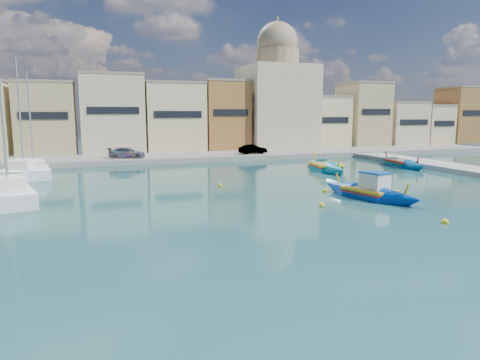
{
  "coord_description": "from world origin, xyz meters",
  "views": [
    {
      "loc": [
        -16.13,
        -20.23,
        5.77
      ],
      "look_at": [
        -7.28,
        6.0,
        1.4
      ],
      "focal_mm": 32.0,
      "sensor_mm": 36.0,
      "label": 1
    }
  ],
  "objects": [
    {
      "name": "ground",
      "position": [
        0.0,
        0.0,
        0.0
      ],
      "size": [
        160.0,
        160.0,
        0.0
      ],
      "primitive_type": "plane",
      "color": "#154041",
      "rests_on": "ground"
    },
    {
      "name": "north_quay",
      "position": [
        0.0,
        32.0,
        0.3
      ],
      "size": [
        80.0,
        8.0,
        0.6
      ],
      "primitive_type": "cube",
      "color": "gray",
      "rests_on": "ground"
    },
    {
      "name": "north_townhouses",
      "position": [
        6.68,
        39.36,
        5.0
      ],
      "size": [
        83.2,
        7.87,
        10.19
      ],
      "color": "beige",
      "rests_on": "ground"
    },
    {
      "name": "church_block",
      "position": [
        10.0,
        40.0,
        8.41
      ],
      "size": [
        10.0,
        10.0,
        19.1
      ],
      "color": "#C6B793",
      "rests_on": "ground"
    },
    {
      "name": "parked_cars",
      "position": [
        -8.45,
        30.5,
        1.18
      ],
      "size": [
        19.51,
        2.55,
        1.2
      ],
      "color": "#4C1919",
      "rests_on": "north_quay"
    },
    {
      "name": "luzzu_blue_cabin",
      "position": [
        1.33,
        4.02,
        0.35
      ],
      "size": [
        4.01,
        8.3,
        2.86
      ],
      "color": "#00349F",
      "rests_on": "ground"
    },
    {
      "name": "luzzu_cyan_mid",
      "position": [
        15.0,
        17.69,
        0.26
      ],
      "size": [
        2.98,
        8.57,
        2.48
      ],
      "color": "#005898",
      "rests_on": "ground"
    },
    {
      "name": "luzzu_green",
      "position": [
        5.62,
        17.35,
        0.3
      ],
      "size": [
        3.35,
        8.96,
        2.75
      ],
      "color": "#007E98",
      "rests_on": "ground"
    },
    {
      "name": "yacht_north",
      "position": [
        -21.84,
        23.41,
        0.4
      ],
      "size": [
        3.71,
        7.93,
        10.21
      ],
      "color": "white",
      "rests_on": "ground"
    },
    {
      "name": "yacht_midnorth",
      "position": [
        -21.91,
        22.66,
        0.45
      ],
      "size": [
        4.48,
        8.36,
        11.36
      ],
      "color": "white",
      "rests_on": "ground"
    },
    {
      "name": "yacht_mid",
      "position": [
        -22.08,
        11.92,
        0.45
      ],
      "size": [
        4.76,
        9.39,
        11.44
      ],
      "color": "white",
      "rests_on": "ground"
    },
    {
      "name": "mooring_buoys",
      "position": [
        1.6,
        7.27,
        0.08
      ],
      "size": [
        20.64,
        24.28,
        0.36
      ],
      "color": "yellow",
      "rests_on": "ground"
    }
  ]
}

